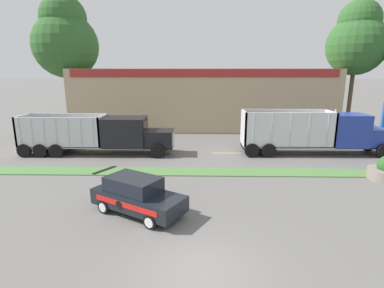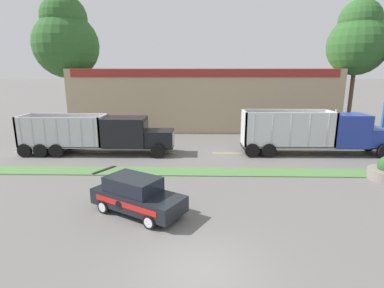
% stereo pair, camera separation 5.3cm
% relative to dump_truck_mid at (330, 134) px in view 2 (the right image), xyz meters
% --- Properties ---
extents(ground_plane, '(600.00, 600.00, 0.00)m').
position_rel_dump_truck_mid_xyz_m(ground_plane, '(-10.23, -14.71, -1.66)').
color(ground_plane, slate).
extents(grass_verge, '(120.00, 1.64, 0.06)m').
position_rel_dump_truck_mid_xyz_m(grass_verge, '(-10.23, -4.73, -1.63)').
color(grass_verge, '#517F42').
rests_on(grass_verge, ground_plane).
extents(centre_line_2, '(2.40, 0.14, 0.01)m').
position_rel_dump_truck_mid_xyz_m(centre_line_2, '(-24.21, 0.09, -1.66)').
color(centre_line_2, yellow).
rests_on(centre_line_2, ground_plane).
extents(centre_line_3, '(2.40, 0.14, 0.01)m').
position_rel_dump_truck_mid_xyz_m(centre_line_3, '(-18.81, 0.09, -1.66)').
color(centre_line_3, yellow).
rests_on(centre_line_3, ground_plane).
extents(centre_line_4, '(2.40, 0.14, 0.01)m').
position_rel_dump_truck_mid_xyz_m(centre_line_4, '(-13.41, 0.09, -1.66)').
color(centre_line_4, yellow).
rests_on(centre_line_4, ground_plane).
extents(centre_line_5, '(2.40, 0.14, 0.01)m').
position_rel_dump_truck_mid_xyz_m(centre_line_5, '(-8.01, 0.09, -1.66)').
color(centre_line_5, yellow).
rests_on(centre_line_5, ground_plane).
extents(centre_line_6, '(2.40, 0.14, 0.01)m').
position_rel_dump_truck_mid_xyz_m(centre_line_6, '(-2.61, 0.09, -1.66)').
color(centre_line_6, yellow).
rests_on(centre_line_6, ground_plane).
extents(centre_line_7, '(2.40, 0.14, 0.01)m').
position_rel_dump_truck_mid_xyz_m(centre_line_7, '(2.79, 0.09, -1.66)').
color(centre_line_7, yellow).
rests_on(centre_line_7, ground_plane).
extents(dump_truck_mid, '(11.73, 2.56, 3.66)m').
position_rel_dump_truck_mid_xyz_m(dump_truck_mid, '(0.00, 0.00, 0.00)').
color(dump_truck_mid, black).
rests_on(dump_truck_mid, ground_plane).
extents(dump_truck_trail, '(11.96, 2.71, 3.10)m').
position_rel_dump_truck_mid_xyz_m(dump_truck_trail, '(-17.30, -0.30, -0.14)').
color(dump_truck_trail, black).
rests_on(dump_truck_trail, ground_plane).
extents(rally_car, '(4.69, 3.74, 1.75)m').
position_rel_dump_truck_mid_xyz_m(rally_car, '(-13.14, -10.57, -0.79)').
color(rally_car, black).
rests_on(rally_car, ground_plane).
extents(store_building_backdrop, '(28.73, 12.10, 6.72)m').
position_rel_dump_truck_mid_xyz_m(store_building_backdrop, '(-9.86, 13.83, 1.70)').
color(store_building_backdrop, tan).
rests_on(store_building_backdrop, ground_plane).
extents(tree_behind_centre, '(6.13, 6.13, 13.70)m').
position_rel_dump_truck_mid_xyz_m(tree_behind_centre, '(6.30, 10.23, 8.03)').
color(tree_behind_centre, brown).
rests_on(tree_behind_centre, ground_plane).
extents(tree_behind_right, '(6.97, 6.97, 14.42)m').
position_rel_dump_truck_mid_xyz_m(tree_behind_right, '(-24.83, 10.51, 8.22)').
color(tree_behind_right, brown).
rests_on(tree_behind_right, ground_plane).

